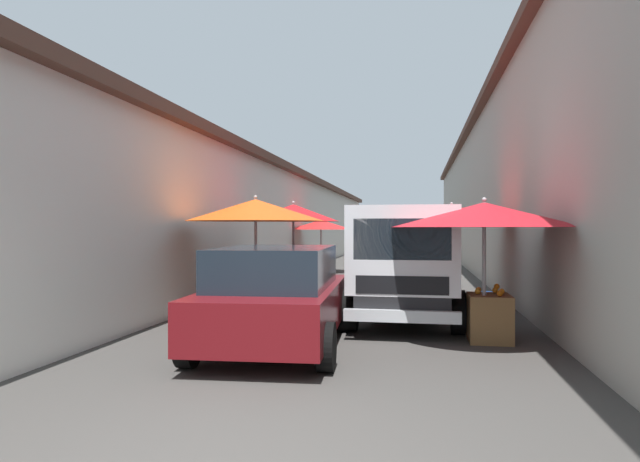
{
  "coord_description": "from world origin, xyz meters",
  "views": [
    {
      "loc": [
        -3.4,
        -1.27,
        1.73
      ],
      "look_at": [
        8.86,
        0.9,
        1.66
      ],
      "focal_mm": 30.85,
      "sensor_mm": 36.0,
      "label": 1
    }
  ],
  "objects_px": {
    "parked_scooter": "(296,267)",
    "plastic_stool": "(486,297)",
    "vendor_by_crates": "(427,254)",
    "vendor_in_shade": "(390,255)",
    "fruit_stall_mid_lane": "(451,223)",
    "hatchback_car": "(277,296)",
    "fruit_stall_near_left": "(256,220)",
    "fruit_stall_near_right": "(292,226)",
    "delivery_truck": "(405,267)",
    "fruit_stall_far_right": "(485,226)",
    "fruit_stall_far_left": "(320,232)"
  },
  "relations": [
    {
      "from": "parked_scooter",
      "to": "plastic_stool",
      "type": "bearing_deg",
      "value": -138.78
    },
    {
      "from": "fruit_stall_far_left",
      "to": "parked_scooter",
      "type": "bearing_deg",
      "value": 176.64
    },
    {
      "from": "fruit_stall_far_right",
      "to": "delivery_truck",
      "type": "distance_m",
      "value": 1.89
    },
    {
      "from": "delivery_truck",
      "to": "vendor_by_crates",
      "type": "bearing_deg",
      "value": -4.22
    },
    {
      "from": "parked_scooter",
      "to": "hatchback_car",
      "type": "bearing_deg",
      "value": -169.12
    },
    {
      "from": "fruit_stall_near_left",
      "to": "delivery_truck",
      "type": "height_order",
      "value": "fruit_stall_near_left"
    },
    {
      "from": "fruit_stall_near_right",
      "to": "vendor_by_crates",
      "type": "height_order",
      "value": "fruit_stall_near_right"
    },
    {
      "from": "fruit_stall_mid_lane",
      "to": "parked_scooter",
      "type": "relative_size",
      "value": 1.67
    },
    {
      "from": "fruit_stall_near_right",
      "to": "hatchback_car",
      "type": "relative_size",
      "value": 0.59
    },
    {
      "from": "fruit_stall_near_right",
      "to": "fruit_stall_far_right",
      "type": "relative_size",
      "value": 0.85
    },
    {
      "from": "hatchback_car",
      "to": "plastic_stool",
      "type": "xyz_separation_m",
      "value": [
        3.75,
        -3.37,
        -0.41
      ]
    },
    {
      "from": "hatchback_car",
      "to": "fruit_stall_far_left",
      "type": "bearing_deg",
      "value": 7.29
    },
    {
      "from": "fruit_stall_near_right",
      "to": "vendor_in_shade",
      "type": "distance_m",
      "value": 5.15
    },
    {
      "from": "fruit_stall_far_left",
      "to": "parked_scooter",
      "type": "xyz_separation_m",
      "value": [
        -3.35,
        0.2,
        -1.12
      ]
    },
    {
      "from": "hatchback_car",
      "to": "fruit_stall_near_left",
      "type": "bearing_deg",
      "value": 22.76
    },
    {
      "from": "fruit_stall_near_left",
      "to": "fruit_stall_near_right",
      "type": "bearing_deg",
      "value": -3.78
    },
    {
      "from": "fruit_stall_mid_lane",
      "to": "fruit_stall_far_right",
      "type": "xyz_separation_m",
      "value": [
        -4.37,
        -0.25,
        -0.08
      ]
    },
    {
      "from": "parked_scooter",
      "to": "vendor_by_crates",
      "type": "bearing_deg",
      "value": -101.11
    },
    {
      "from": "fruit_stall_far_right",
      "to": "fruit_stall_far_left",
      "type": "bearing_deg",
      "value": 20.92
    },
    {
      "from": "vendor_in_shade",
      "to": "parked_scooter",
      "type": "xyz_separation_m",
      "value": [
        0.12,
        3.04,
        -0.44
      ]
    },
    {
      "from": "fruit_stall_far_left",
      "to": "vendor_by_crates",
      "type": "distance_m",
      "value": 5.78
    },
    {
      "from": "fruit_stall_far_left",
      "to": "plastic_stool",
      "type": "xyz_separation_m",
      "value": [
        -9.34,
        -5.05,
        -1.24
      ]
    },
    {
      "from": "vendor_in_shade",
      "to": "plastic_stool",
      "type": "relative_size",
      "value": 3.58
    },
    {
      "from": "fruit_stall_near_right",
      "to": "delivery_truck",
      "type": "bearing_deg",
      "value": -136.79
    },
    {
      "from": "plastic_stool",
      "to": "fruit_stall_near_right",
      "type": "bearing_deg",
      "value": 73.75
    },
    {
      "from": "fruit_stall_far_right",
      "to": "fruit_stall_far_left",
      "type": "xyz_separation_m",
      "value": [
        12.23,
        4.68,
        -0.19
      ]
    },
    {
      "from": "fruit_stall_mid_lane",
      "to": "plastic_stool",
      "type": "relative_size",
      "value": 6.4
    },
    {
      "from": "fruit_stall_near_left",
      "to": "fruit_stall_near_right",
      "type": "xyz_separation_m",
      "value": [
        2.4,
        -0.16,
        -0.09
      ]
    },
    {
      "from": "fruit_stall_near_left",
      "to": "vendor_in_shade",
      "type": "bearing_deg",
      "value": -17.91
    },
    {
      "from": "vendor_by_crates",
      "to": "plastic_stool",
      "type": "distance_m",
      "value": 5.32
    },
    {
      "from": "vendor_by_crates",
      "to": "plastic_stool",
      "type": "height_order",
      "value": "vendor_by_crates"
    },
    {
      "from": "fruit_stall_far_left",
      "to": "parked_scooter",
      "type": "relative_size",
      "value": 1.42
    },
    {
      "from": "fruit_stall_mid_lane",
      "to": "fruit_stall_far_left",
      "type": "relative_size",
      "value": 1.18
    },
    {
      "from": "fruit_stall_near_left",
      "to": "fruit_stall_mid_lane",
      "type": "height_order",
      "value": "fruit_stall_near_left"
    },
    {
      "from": "fruit_stall_near_left",
      "to": "vendor_by_crates",
      "type": "bearing_deg",
      "value": -28.19
    },
    {
      "from": "fruit_stall_mid_lane",
      "to": "delivery_truck",
      "type": "bearing_deg",
      "value": 162.69
    },
    {
      "from": "fruit_stall_near_left",
      "to": "fruit_stall_far_left",
      "type": "height_order",
      "value": "fruit_stall_near_left"
    },
    {
      "from": "fruit_stall_far_right",
      "to": "fruit_stall_near_right",
      "type": "bearing_deg",
      "value": 43.52
    },
    {
      "from": "fruit_stall_far_right",
      "to": "fruit_stall_far_left",
      "type": "distance_m",
      "value": 13.09
    },
    {
      "from": "vendor_in_shade",
      "to": "fruit_stall_far_right",
      "type": "bearing_deg",
      "value": -168.19
    },
    {
      "from": "plastic_stool",
      "to": "delivery_truck",
      "type": "bearing_deg",
      "value": 135.93
    },
    {
      "from": "fruit_stall_far_right",
      "to": "hatchback_car",
      "type": "bearing_deg",
      "value": 105.93
    },
    {
      "from": "fruit_stall_mid_lane",
      "to": "hatchback_car",
      "type": "xyz_separation_m",
      "value": [
        -5.23,
        2.76,
        -1.1
      ]
    },
    {
      "from": "fruit_stall_near_right",
      "to": "fruit_stall_near_left",
      "type": "bearing_deg",
      "value": 176.22
    },
    {
      "from": "parked_scooter",
      "to": "plastic_stool",
      "type": "distance_m",
      "value": 7.96
    },
    {
      "from": "hatchback_car",
      "to": "fruit_stall_near_right",
      "type": "bearing_deg",
      "value": 10.59
    },
    {
      "from": "hatchback_car",
      "to": "vendor_in_shade",
      "type": "height_order",
      "value": "vendor_in_shade"
    },
    {
      "from": "vendor_in_shade",
      "to": "fruit_stall_mid_lane",
      "type": "bearing_deg",
      "value": -160.14
    },
    {
      "from": "parked_scooter",
      "to": "fruit_stall_far_left",
      "type": "bearing_deg",
      "value": -3.36
    },
    {
      "from": "delivery_truck",
      "to": "plastic_stool",
      "type": "xyz_separation_m",
      "value": [
        1.64,
        -1.59,
        -0.71
      ]
    }
  ]
}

